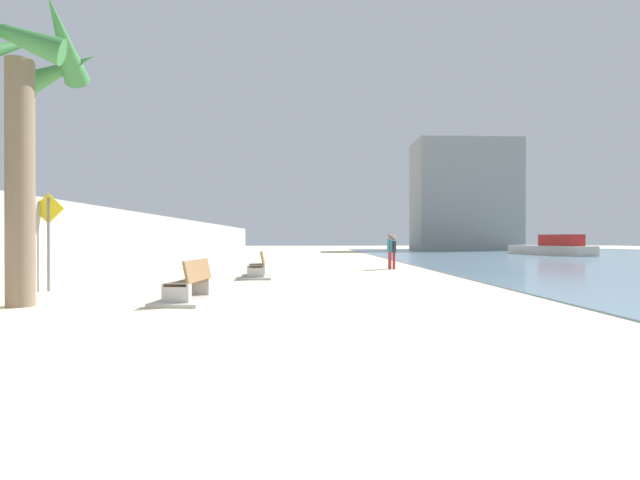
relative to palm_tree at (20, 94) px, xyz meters
name	(u,v)px	position (x,y,z in m)	size (l,w,h in m)	color
ground_plane	(301,263)	(5.96, 16.99, -4.57)	(120.00, 120.00, 0.00)	beige
seawall	(171,241)	(-1.54, 16.99, -3.27)	(0.80, 64.00, 2.61)	#ADAAA3
palm_tree	(20,94)	(0.00, 0.00, 0.00)	(3.13, 3.28, 6.60)	#7A6651
bench_near	(189,291)	(3.45, 0.64, -4.34)	(1.32, 2.21, 0.98)	#ADAAA3
bench_far	(257,271)	(4.40, 7.05, -4.34)	(1.22, 2.16, 0.98)	#ADAAA3
person_walking	(390,249)	(10.19, 11.62, -3.61)	(0.22, 0.53, 1.66)	#B22D33
person_standing	(394,250)	(10.39, 11.63, -3.66)	(0.21, 0.53, 1.58)	#B22D33
boat_outer	(553,248)	(27.09, 28.18, -3.91)	(4.36, 7.80, 1.71)	beige
pedestrian_sign	(49,230)	(-0.93, 2.87, -2.89)	(0.85, 0.08, 2.71)	slate
harbor_building	(465,196)	(25.46, 44.99, 1.94)	(12.00, 6.00, 13.02)	gray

